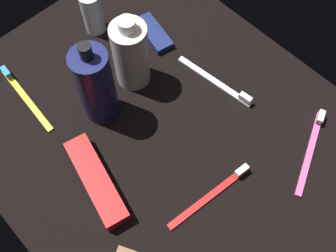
{
  "coord_description": "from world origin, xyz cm",
  "views": [
    {
      "loc": [
        23.52,
        -22.6,
        68.18
      ],
      "look_at": [
        0.0,
        0.0,
        3.0
      ],
      "focal_mm": 42.08,
      "sensor_mm": 36.0,
      "label": 1
    }
  ],
  "objects_px": {
    "deodorant_stick": "(93,13)",
    "toothbrush_yellow": "(23,95)",
    "toothbrush_white": "(219,83)",
    "toothpaste_box_red": "(97,181)",
    "lotion_bottle": "(96,86)",
    "toothbrush_pink": "(312,147)",
    "snack_bar_navy": "(154,33)",
    "toothbrush_red": "(214,193)",
    "bodywash_bottle": "(131,54)"
  },
  "relations": [
    {
      "from": "lotion_bottle",
      "to": "toothbrush_pink",
      "type": "height_order",
      "value": "lotion_bottle"
    },
    {
      "from": "toothbrush_yellow",
      "to": "toothbrush_pink",
      "type": "bearing_deg",
      "value": 34.68
    },
    {
      "from": "bodywash_bottle",
      "to": "toothbrush_red",
      "type": "bearing_deg",
      "value": -12.4
    },
    {
      "from": "lotion_bottle",
      "to": "snack_bar_navy",
      "type": "distance_m",
      "value": 0.22
    },
    {
      "from": "lotion_bottle",
      "to": "toothbrush_white",
      "type": "relative_size",
      "value": 1.11
    },
    {
      "from": "lotion_bottle",
      "to": "snack_bar_navy",
      "type": "relative_size",
      "value": 1.93
    },
    {
      "from": "lotion_bottle",
      "to": "toothbrush_white",
      "type": "distance_m",
      "value": 0.25
    },
    {
      "from": "lotion_bottle",
      "to": "toothbrush_red",
      "type": "xyz_separation_m",
      "value": [
        0.27,
        0.03,
        -0.08
      ]
    },
    {
      "from": "toothbrush_pink",
      "to": "toothbrush_white",
      "type": "relative_size",
      "value": 0.94
    },
    {
      "from": "toothbrush_yellow",
      "to": "toothbrush_white",
      "type": "relative_size",
      "value": 1.0
    },
    {
      "from": "toothbrush_red",
      "to": "lotion_bottle",
      "type": "bearing_deg",
      "value": -172.99
    },
    {
      "from": "toothbrush_yellow",
      "to": "toothpaste_box_red",
      "type": "relative_size",
      "value": 1.02
    },
    {
      "from": "deodorant_stick",
      "to": "snack_bar_navy",
      "type": "xyz_separation_m",
      "value": [
        0.1,
        0.08,
        -0.04
      ]
    },
    {
      "from": "deodorant_stick",
      "to": "toothbrush_yellow",
      "type": "height_order",
      "value": "deodorant_stick"
    },
    {
      "from": "toothbrush_yellow",
      "to": "toothbrush_white",
      "type": "distance_m",
      "value": 0.39
    },
    {
      "from": "lotion_bottle",
      "to": "deodorant_stick",
      "type": "bearing_deg",
      "value": 144.52
    },
    {
      "from": "lotion_bottle",
      "to": "toothbrush_yellow",
      "type": "distance_m",
      "value": 0.18
    },
    {
      "from": "lotion_bottle",
      "to": "toothpaste_box_red",
      "type": "distance_m",
      "value": 0.17
    },
    {
      "from": "bodywash_bottle",
      "to": "toothbrush_red",
      "type": "distance_m",
      "value": 0.3
    },
    {
      "from": "toothpaste_box_red",
      "to": "snack_bar_navy",
      "type": "distance_m",
      "value": 0.35
    },
    {
      "from": "deodorant_stick",
      "to": "lotion_bottle",
      "type": "bearing_deg",
      "value": -35.48
    },
    {
      "from": "toothbrush_pink",
      "to": "toothbrush_white",
      "type": "height_order",
      "value": "same"
    },
    {
      "from": "toothbrush_white",
      "to": "toothpaste_box_red",
      "type": "relative_size",
      "value": 1.02
    },
    {
      "from": "lotion_bottle",
      "to": "bodywash_bottle",
      "type": "xyz_separation_m",
      "value": [
        -0.02,
        0.1,
        -0.01
      ]
    },
    {
      "from": "lotion_bottle",
      "to": "toothbrush_yellow",
      "type": "height_order",
      "value": "lotion_bottle"
    },
    {
      "from": "deodorant_stick",
      "to": "snack_bar_navy",
      "type": "bearing_deg",
      "value": 37.13
    },
    {
      "from": "deodorant_stick",
      "to": "toothbrush_white",
      "type": "relative_size",
      "value": 0.54
    },
    {
      "from": "bodywash_bottle",
      "to": "snack_bar_navy",
      "type": "bearing_deg",
      "value": 116.33
    },
    {
      "from": "bodywash_bottle",
      "to": "toothbrush_white",
      "type": "distance_m",
      "value": 0.19
    },
    {
      "from": "lotion_bottle",
      "to": "bodywash_bottle",
      "type": "height_order",
      "value": "lotion_bottle"
    },
    {
      "from": "lotion_bottle",
      "to": "toothbrush_red",
      "type": "bearing_deg",
      "value": 7.01
    },
    {
      "from": "toothbrush_white",
      "to": "toothpaste_box_red",
      "type": "bearing_deg",
      "value": -91.22
    },
    {
      "from": "bodywash_bottle",
      "to": "deodorant_stick",
      "type": "height_order",
      "value": "bodywash_bottle"
    },
    {
      "from": "toothbrush_red",
      "to": "toothbrush_yellow",
      "type": "distance_m",
      "value": 0.42
    },
    {
      "from": "toothbrush_red",
      "to": "toothbrush_yellow",
      "type": "bearing_deg",
      "value": -162.36
    },
    {
      "from": "lotion_bottle",
      "to": "toothbrush_red",
      "type": "relative_size",
      "value": 1.11
    },
    {
      "from": "bodywash_bottle",
      "to": "snack_bar_navy",
      "type": "relative_size",
      "value": 1.63
    },
    {
      "from": "toothbrush_red",
      "to": "snack_bar_navy",
      "type": "bearing_deg",
      "value": 153.72
    },
    {
      "from": "deodorant_stick",
      "to": "toothbrush_yellow",
      "type": "bearing_deg",
      "value": -80.5
    },
    {
      "from": "lotion_bottle",
      "to": "snack_bar_navy",
      "type": "xyz_separation_m",
      "value": [
        -0.07,
        0.2,
        -0.08
      ]
    },
    {
      "from": "bodywash_bottle",
      "to": "toothbrush_yellow",
      "type": "relative_size",
      "value": 0.94
    },
    {
      "from": "toothbrush_pink",
      "to": "snack_bar_navy",
      "type": "xyz_separation_m",
      "value": [
        -0.4,
        -0.03,
        0.0
      ]
    },
    {
      "from": "toothbrush_yellow",
      "to": "toothpaste_box_red",
      "type": "bearing_deg",
      "value": -2.23
    },
    {
      "from": "toothbrush_pink",
      "to": "toothpaste_box_red",
      "type": "distance_m",
      "value": 0.4
    },
    {
      "from": "lotion_bottle",
      "to": "toothbrush_pink",
      "type": "relative_size",
      "value": 1.18
    },
    {
      "from": "toothbrush_yellow",
      "to": "snack_bar_navy",
      "type": "xyz_separation_m",
      "value": [
        0.07,
        0.29,
        0.0
      ]
    },
    {
      "from": "deodorant_stick",
      "to": "toothbrush_red",
      "type": "height_order",
      "value": "deodorant_stick"
    },
    {
      "from": "lotion_bottle",
      "to": "toothpaste_box_red",
      "type": "height_order",
      "value": "lotion_bottle"
    },
    {
      "from": "bodywash_bottle",
      "to": "toothbrush_white",
      "type": "height_order",
      "value": "bodywash_bottle"
    },
    {
      "from": "toothpaste_box_red",
      "to": "toothbrush_white",
      "type": "bearing_deg",
      "value": 102.16
    }
  ]
}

